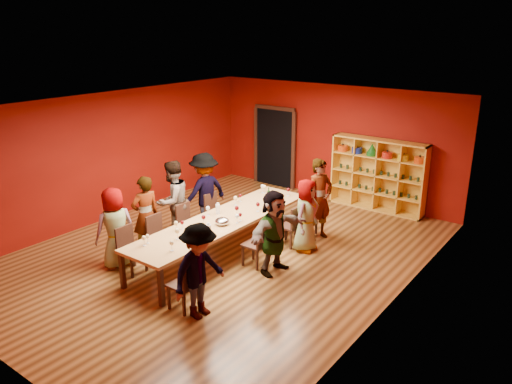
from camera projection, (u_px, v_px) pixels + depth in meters
room_shell at (223, 183)px, 9.74m from camera, size 7.10×9.10×3.04m
tasting_table at (223, 221)px, 9.99m from camera, size 1.10×4.50×0.75m
doorway at (275, 147)px, 14.25m from camera, size 1.40×0.17×2.30m
shelving_unit at (378, 171)px, 12.39m from camera, size 2.40×0.40×1.80m
chair_person_left_0 at (129, 247)px, 9.31m from camera, size 0.42×0.42×0.89m
person_left_0 at (115, 228)px, 9.43m from camera, size 0.61×0.86×1.58m
chair_person_left_1 at (158, 234)px, 9.87m from camera, size 0.42×0.42×0.89m
person_left_1 at (146, 215)px, 9.97m from camera, size 0.56×0.68×1.64m
chair_person_left_2 at (187, 222)px, 10.49m from camera, size 0.42×0.42×0.89m
person_left_2 at (173, 201)px, 10.59m from camera, size 0.51×0.88×1.76m
chair_person_left_3 at (215, 210)px, 11.15m from camera, size 0.42×0.42×0.89m
person_left_3 at (204, 191)px, 11.19m from camera, size 0.68×1.21×1.77m
chair_person_right_0 at (187, 282)px, 8.03m from camera, size 0.42×0.42×0.89m
person_right_0 at (199, 271)px, 7.77m from camera, size 0.46×1.03×1.58m
chair_person_right_2 at (259, 242)px, 9.51m from camera, size 0.42×0.42×0.89m
person_right_2 at (274, 232)px, 9.21m from camera, size 0.56×1.52×1.61m
chair_person_right_3 at (292, 224)px, 10.40m from camera, size 0.42×0.42×0.89m
person_right_3 at (306, 215)px, 10.13m from camera, size 0.49×0.79×1.52m
chair_person_right_4 at (309, 214)px, 10.93m from camera, size 0.42×0.42×0.89m
person_right_4 at (320, 199)px, 10.67m from camera, size 0.66×0.77×1.78m
wine_glass_0 at (258, 205)px, 10.32m from camera, size 0.08×0.08×0.21m
wine_glass_1 at (240, 196)px, 10.92m from camera, size 0.07×0.07×0.18m
wine_glass_2 at (182, 223)px, 9.43m from camera, size 0.07×0.07×0.18m
wine_glass_3 at (147, 237)px, 8.81m from camera, size 0.07×0.07×0.18m
wine_glass_4 at (288, 190)px, 11.27m from camera, size 0.08×0.08×0.19m
wine_glass_5 at (204, 218)px, 9.63m from camera, size 0.08×0.08×0.21m
wine_glass_6 at (176, 224)px, 9.35m from camera, size 0.08×0.08×0.20m
wine_glass_7 at (262, 187)px, 11.48m from camera, size 0.08×0.08×0.21m
wine_glass_8 at (237, 209)px, 10.08m from camera, size 0.09×0.09×0.22m
wine_glass_9 at (218, 207)px, 10.21m from camera, size 0.08×0.08×0.19m
wine_glass_10 at (264, 187)px, 11.46m from camera, size 0.08×0.08×0.20m
wine_glass_11 at (205, 230)px, 9.01m from camera, size 0.09×0.09×0.22m
wine_glass_12 at (177, 231)px, 8.96m from camera, size 0.09×0.09×0.22m
wine_glass_13 at (144, 238)px, 8.71m from camera, size 0.08×0.08×0.19m
wine_glass_14 at (208, 209)px, 10.10m from camera, size 0.08×0.08×0.21m
wine_glass_15 at (237, 216)px, 9.71m from camera, size 0.08×0.08×0.19m
wine_glass_16 at (240, 215)px, 9.82m from camera, size 0.07×0.07×0.18m
wine_glass_17 at (265, 203)px, 10.44m from camera, size 0.08×0.08×0.20m
wine_glass_18 at (235, 198)px, 10.69m from camera, size 0.09×0.09×0.21m
wine_glass_19 at (172, 243)px, 8.52m from camera, size 0.08×0.08×0.19m
spittoon_bowl at (222, 221)px, 9.67m from camera, size 0.28×0.28×0.16m
carafe_a at (218, 209)px, 10.22m from camera, size 0.11×0.11×0.24m
carafe_b at (208, 230)px, 9.17m from camera, size 0.11×0.11×0.24m
wine_bottle at (269, 195)px, 11.08m from camera, size 0.08×0.08×0.27m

